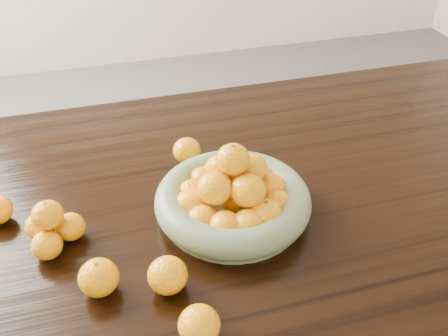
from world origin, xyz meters
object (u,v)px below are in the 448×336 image
object	(u,v)px
orange_pyramid	(51,228)
loose_orange_0	(99,277)
dining_table	(221,220)
fruit_bowl	(233,198)

from	to	relation	value
orange_pyramid	loose_orange_0	bearing A→B (deg)	-62.10
dining_table	orange_pyramid	xyz separation A→B (m)	(-0.37, -0.07, 0.13)
loose_orange_0	dining_table	bearing A→B (deg)	37.26
fruit_bowl	loose_orange_0	size ratio (longest dim) A/B	4.52
orange_pyramid	fruit_bowl	bearing A→B (deg)	-2.27
dining_table	loose_orange_0	distance (m)	0.38
dining_table	fruit_bowl	distance (m)	0.16
fruit_bowl	loose_orange_0	xyz separation A→B (m)	(-0.29, -0.14, -0.01)
orange_pyramid	dining_table	bearing A→B (deg)	10.55
orange_pyramid	loose_orange_0	world-z (taller)	orange_pyramid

